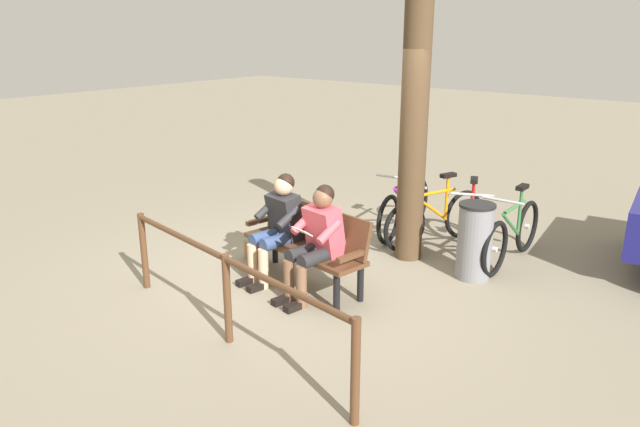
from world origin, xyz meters
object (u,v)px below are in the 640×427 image
object	(u,v)px
handbag	(254,252)
bicycle_silver	(435,218)
bench	(308,240)
person_reading	(317,237)
tree_trunk	(414,131)
bicycle_purple	(404,208)
bicycle_blue	(512,235)
person_companion	(278,222)
bicycle_orange	(470,226)
litter_bin	(475,241)

from	to	relation	value
handbag	bicycle_silver	xyz separation A→B (m)	(-1.42, -1.89, 0.24)
bench	person_reading	distance (m)	0.40
handbag	tree_trunk	world-z (taller)	tree_trunk
handbag	bicycle_purple	world-z (taller)	bicycle_purple
person_reading	bicycle_blue	size ratio (longest dim) A/B	0.71
bench	tree_trunk	xyz separation A→B (m)	(-0.47, -1.36, 1.06)
handbag	bicycle_silver	world-z (taller)	bicycle_silver
person_companion	bicycle_purple	distance (m)	2.26
person_reading	tree_trunk	bearing A→B (deg)	-87.13
person_reading	person_companion	size ratio (longest dim) A/B	1.00
bench	bicycle_orange	world-z (taller)	bicycle_orange
tree_trunk	bicycle_silver	world-z (taller)	tree_trunk
person_reading	tree_trunk	distance (m)	1.83
tree_trunk	bicycle_blue	xyz separation A→B (m)	(-1.06, -0.60, -1.21)
bicycle_orange	bicycle_blue	bearing A→B (deg)	68.94
bicycle_silver	person_reading	bearing A→B (deg)	13.23
person_reading	bicycle_purple	bearing A→B (deg)	-72.30
bench	bicycle_blue	xyz separation A→B (m)	(-1.53, -1.97, -0.15)
bicycle_blue	bicycle_silver	world-z (taller)	same
bench	bicycle_blue	bearing A→B (deg)	-118.73
bicycle_orange	bench	bearing A→B (deg)	-50.97
bicycle_blue	bicycle_silver	bearing A→B (deg)	-90.08
litter_bin	bicycle_orange	world-z (taller)	bicycle_orange
bicycle_blue	bicycle_orange	xyz separation A→B (m)	(0.53, 0.02, 0.00)
litter_bin	bicycle_purple	world-z (taller)	bicycle_purple
bicycle_blue	tree_trunk	bearing A→B (deg)	-61.16
bicycle_orange	bicycle_purple	world-z (taller)	same
handbag	litter_bin	xyz separation A→B (m)	(-2.28, -1.21, 0.32)
bicycle_blue	person_companion	bearing A→B (deg)	-42.64
handbag	bicycle_orange	distance (m)	2.70
bicycle_blue	bicycle_orange	world-z (taller)	same
tree_trunk	bicycle_blue	size ratio (longest dim) A/B	1.87
person_reading	bicycle_blue	distance (m)	2.53
person_reading	litter_bin	xyz separation A→B (m)	(-1.07, -1.49, -0.23)
person_companion	tree_trunk	distance (m)	1.91
person_reading	bicycle_purple	size ratio (longest dim) A/B	0.72
bench	bicycle_orange	xyz separation A→B (m)	(-1.00, -1.94, -0.15)
bicycle_blue	bench	bearing A→B (deg)	-38.55
litter_bin	bicycle_blue	size ratio (longest dim) A/B	0.52
bicycle_purple	litter_bin	bearing A→B (deg)	51.40
bicycle_silver	person_companion	bearing A→B (deg)	-3.39
person_reading	bicycle_orange	size ratio (longest dim) A/B	0.77
tree_trunk	bicycle_blue	distance (m)	1.72
litter_bin	bicycle_silver	size ratio (longest dim) A/B	0.54
bicycle_blue	bicycle_purple	xyz separation A→B (m)	(1.59, -0.15, 0.00)
person_reading	bicycle_silver	distance (m)	2.20
litter_bin	bicycle_blue	xyz separation A→B (m)	(-0.17, -0.69, -0.08)
bench	bicycle_purple	bearing A→B (deg)	-79.30
bench	person_reading	bearing A→B (deg)	153.05
person_reading	bicycle_silver	world-z (taller)	person_reading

